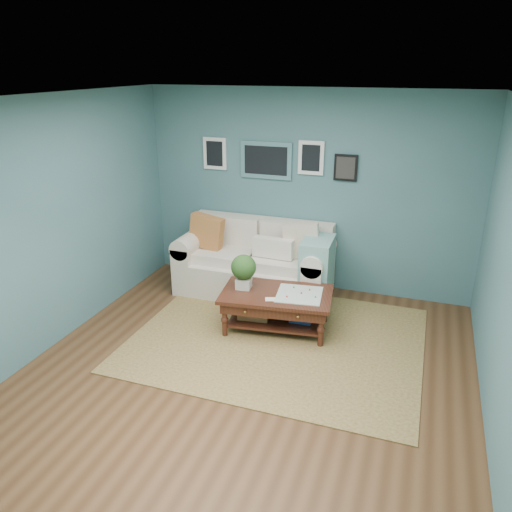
% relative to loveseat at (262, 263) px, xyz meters
% --- Properties ---
extents(room_shell, '(5.00, 5.02, 2.70)m').
position_rel_loveseat_xyz_m(room_shell, '(0.47, -1.97, 0.92)').
color(room_shell, brown).
rests_on(room_shell, ground).
extents(area_rug, '(3.23, 2.58, 0.01)m').
position_rel_loveseat_xyz_m(area_rug, '(0.58, -1.14, -0.44)').
color(area_rug, brown).
rests_on(area_rug, ground).
extents(loveseat, '(2.11, 0.96, 1.08)m').
position_rel_loveseat_xyz_m(loveseat, '(0.00, 0.00, 0.00)').
color(loveseat, silver).
rests_on(loveseat, ground).
extents(coffee_table, '(1.36, 0.90, 0.89)m').
position_rel_loveseat_xyz_m(coffee_table, '(0.43, -0.92, -0.04)').
color(coffee_table, black).
rests_on(coffee_table, ground).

